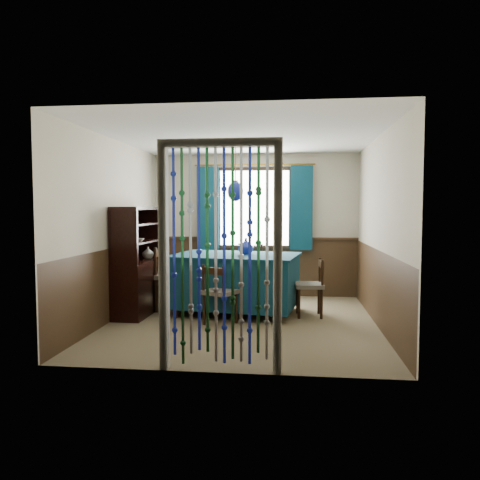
# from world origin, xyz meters

# --- Properties ---
(floor) EXTENTS (4.00, 4.00, 0.00)m
(floor) POSITION_xyz_m (0.00, 0.00, 0.00)
(floor) COLOR brown
(floor) RESTS_ON ground
(ceiling) EXTENTS (4.00, 4.00, 0.00)m
(ceiling) POSITION_xyz_m (0.00, 0.00, 2.50)
(ceiling) COLOR silver
(ceiling) RESTS_ON ground
(wall_back) EXTENTS (3.60, 0.00, 3.60)m
(wall_back) POSITION_xyz_m (0.00, 2.00, 1.25)
(wall_back) COLOR #BCB29A
(wall_back) RESTS_ON ground
(wall_front) EXTENTS (3.60, 0.00, 3.60)m
(wall_front) POSITION_xyz_m (0.00, -2.00, 1.25)
(wall_front) COLOR #BCB29A
(wall_front) RESTS_ON ground
(wall_left) EXTENTS (0.00, 4.00, 4.00)m
(wall_left) POSITION_xyz_m (-1.80, 0.00, 1.25)
(wall_left) COLOR #BCB29A
(wall_left) RESTS_ON ground
(wall_right) EXTENTS (0.00, 4.00, 4.00)m
(wall_right) POSITION_xyz_m (1.80, 0.00, 1.25)
(wall_right) COLOR #BCB29A
(wall_right) RESTS_ON ground
(wainscot_back) EXTENTS (3.60, 0.00, 3.60)m
(wainscot_back) POSITION_xyz_m (0.00, 1.99, 0.50)
(wainscot_back) COLOR #382515
(wainscot_back) RESTS_ON ground
(wainscot_front) EXTENTS (3.60, 0.00, 3.60)m
(wainscot_front) POSITION_xyz_m (0.00, -1.99, 0.50)
(wainscot_front) COLOR #382515
(wainscot_front) RESTS_ON ground
(wainscot_left) EXTENTS (0.00, 4.00, 4.00)m
(wainscot_left) POSITION_xyz_m (-1.79, 0.00, 0.50)
(wainscot_left) COLOR #382515
(wainscot_left) RESTS_ON ground
(wainscot_right) EXTENTS (0.00, 4.00, 4.00)m
(wainscot_right) POSITION_xyz_m (1.79, 0.00, 0.50)
(wainscot_right) COLOR #382515
(wainscot_right) RESTS_ON ground
(window) EXTENTS (1.32, 0.12, 1.42)m
(window) POSITION_xyz_m (0.00, 1.95, 1.55)
(window) COLOR black
(window) RESTS_ON wall_back
(doorway) EXTENTS (1.16, 0.12, 2.18)m
(doorway) POSITION_xyz_m (0.00, -1.94, 1.05)
(doorway) COLOR silver
(doorway) RESTS_ON ground
(dining_table) EXTENTS (1.96, 1.49, 0.87)m
(dining_table) POSITION_xyz_m (-0.16, 0.54, 0.49)
(dining_table) COLOR #0D3345
(dining_table) RESTS_ON floor
(chair_near) EXTENTS (0.52, 0.51, 0.80)m
(chair_near) POSITION_xyz_m (-0.29, -0.18, 0.43)
(chair_near) COLOR black
(chair_near) RESTS_ON floor
(chair_far) EXTENTS (0.59, 0.58, 0.96)m
(chair_far) POSITION_xyz_m (-0.07, 1.28, 0.51)
(chair_far) COLOR black
(chair_far) RESTS_ON floor
(chair_left) EXTENTS (0.48, 0.51, 0.97)m
(chair_left) POSITION_xyz_m (-1.19, 0.65, 0.51)
(chair_left) COLOR black
(chair_left) RESTS_ON floor
(chair_right) EXTENTS (0.41, 0.43, 0.83)m
(chair_right) POSITION_xyz_m (0.94, 0.44, 0.44)
(chair_right) COLOR black
(chair_right) RESTS_ON floor
(sideboard) EXTENTS (0.45, 1.21, 1.56)m
(sideboard) POSITION_xyz_m (-1.57, 0.35, 0.55)
(sideboard) COLOR black
(sideboard) RESTS_ON floor
(pendant_lamp) EXTENTS (0.23, 0.23, 0.85)m
(pendant_lamp) POSITION_xyz_m (-0.16, 0.54, 1.79)
(pendant_lamp) COLOR olive
(pendant_lamp) RESTS_ON ceiling
(vase_table) EXTENTS (0.21, 0.21, 0.22)m
(vase_table) POSITION_xyz_m (-0.01, 0.58, 0.98)
(vase_table) COLOR navy
(vase_table) RESTS_ON dining_table
(bowl_shelf) EXTENTS (0.25, 0.25, 0.05)m
(bowl_shelf) POSITION_xyz_m (-1.51, 0.17, 1.10)
(bowl_shelf) COLOR beige
(bowl_shelf) RESTS_ON sideboard
(vase_sideboard) EXTENTS (0.24, 0.24, 0.20)m
(vase_sideboard) POSITION_xyz_m (-1.51, 0.63, 0.88)
(vase_sideboard) COLOR beige
(vase_sideboard) RESTS_ON sideboard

